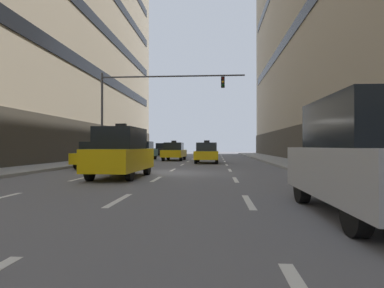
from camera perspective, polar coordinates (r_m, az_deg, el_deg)
The scene contains 37 objects.
ground_plane at distance 15.89m, azimuth -4.33°, elevation -5.11°, with size 120.00×120.00×0.00m, color slate.
sidewalk_left at distance 18.69m, azimuth -28.72°, elevation -4.14°, with size 3.09×80.00×0.14m, color gray.
sidewalk_right at distance 16.63m, azimuth 23.35°, elevation -4.63°, with size 3.09×80.00×0.14m, color gray.
lane_stripe_l1_s3 at distance 13.85m, azimuth -19.17°, elevation -5.78°, with size 0.16×2.00×0.01m, color silver.
lane_stripe_l1_s4 at distance 18.53m, azimuth -13.01°, elevation -4.41°, with size 0.16×2.00×0.01m, color silver.
lane_stripe_l1_s5 at distance 23.35m, azimuth -9.37°, elevation -3.58°, with size 0.16×2.00×0.01m, color silver.
lane_stripe_l1_s6 at distance 28.23m, azimuth -6.99°, elevation -3.03°, with size 0.16×2.00×0.01m, color silver.
lane_stripe_l1_s7 at distance 33.14m, azimuth -5.31°, elevation -2.63°, with size 0.16×2.00×0.01m, color silver.
lane_stripe_l1_s8 at distance 38.08m, azimuth -4.07°, elevation -2.34°, with size 0.16×2.00×0.01m, color silver.
lane_stripe_l1_s9 at distance 43.03m, azimuth -3.11°, elevation -2.11°, with size 0.16×2.00×0.01m, color silver.
lane_stripe_l1_s10 at distance 47.99m, azimuth -2.35°, elevation -1.93°, with size 0.16×2.00×0.01m, color silver.
lane_stripe_l2_s2 at distance 8.12m, azimuth -12.85°, elevation -9.65°, with size 0.16×2.00×0.01m, color silver.
lane_stripe_l2_s3 at distance 12.94m, azimuth -6.31°, elevation -6.18°, with size 0.16×2.00×0.01m, color silver.
lane_stripe_l2_s4 at distance 17.86m, azimuth -3.38°, elevation -4.58°, with size 0.16×2.00×0.01m, color silver.
lane_stripe_l2_s5 at distance 22.82m, azimuth -1.72°, elevation -3.66°, with size 0.16×2.00×0.01m, color silver.
lane_stripe_l2_s6 at distance 27.79m, azimuth -0.66°, elevation -3.07°, with size 0.16×2.00×0.01m, color silver.
lane_stripe_l2_s7 at distance 32.77m, azimuth 0.08°, elevation -2.66°, with size 0.16×2.00×0.01m, color silver.
lane_stripe_l2_s8 at distance 37.76m, azimuth 0.63°, elevation -2.36°, with size 0.16×2.00×0.01m, color silver.
lane_stripe_l2_s9 at distance 42.75m, azimuth 1.04°, elevation -2.13°, with size 0.16×2.00×0.01m, color silver.
lane_stripe_l2_s10 at distance 47.74m, azimuth 1.37°, elevation -1.94°, with size 0.16×2.00×0.01m, color silver.
lane_stripe_l3_s2 at distance 7.81m, azimuth 9.97°, elevation -10.02°, with size 0.16×2.00×0.01m, color silver.
lane_stripe_l3_s3 at distance 12.75m, azimuth 7.69°, elevation -6.26°, with size 0.16×2.00×0.01m, color silver.
lane_stripe_l3_s4 at distance 17.73m, azimuth 6.70°, elevation -4.61°, with size 0.16×2.00×0.01m, color silver.
lane_stripe_l3_s5 at distance 22.71m, azimuth 6.15°, elevation -3.67°, with size 0.16×2.00×0.01m, color silver.
lane_stripe_l3_s6 at distance 27.70m, azimuth 5.79°, elevation -3.08°, with size 0.16×2.00×0.01m, color silver.
lane_stripe_l3_s7 at distance 32.70m, azimuth 5.55°, elevation -2.66°, with size 0.16×2.00×0.01m, color silver.
lane_stripe_l3_s8 at distance 37.69m, azimuth 5.37°, elevation -2.36°, with size 0.16×2.00×0.01m, color silver.
lane_stripe_l3_s9 at distance 42.69m, azimuth 5.23°, elevation -2.13°, with size 0.16×2.00×0.01m, color silver.
lane_stripe_l3_s10 at distance 47.69m, azimuth 5.12°, elevation -1.94°, with size 0.16×2.00×0.01m, color silver.
taxi_driving_0 at distance 29.76m, azimuth -3.17°, elevation -1.34°, with size 1.92×4.41×1.82m.
taxi_driving_1 at distance 13.76m, azimuth -12.43°, elevation -1.53°, with size 1.94×4.35×2.25m.
taxi_driving_2 at distance 20.07m, azimuth -16.16°, elevation -1.91°, with size 1.85×4.21×1.73m.
car_driving_3 at distance 44.27m, azimuth -5.11°, elevation -0.98°, with size 1.91×4.57×1.71m.
taxi_driving_4 at distance 25.17m, azimuth 2.65°, elevation -1.58°, with size 1.82×4.24×1.75m.
car_driving_5 at distance 30.91m, azimuth -8.68°, elevation -1.21°, with size 2.04×4.70×1.75m.
car_parked_0 at distance 6.85m, azimuth 28.73°, elevation -2.07°, with size 1.96×4.61×2.22m.
traffic_signal_0 at distance 25.82m, azimuth -8.30°, elevation 8.16°, with size 11.32×0.35×6.97m.
Camera 1 is at (2.35, -15.66, 1.31)m, focal length 30.18 mm.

